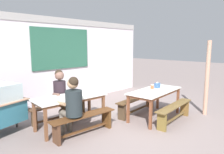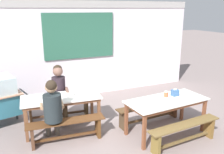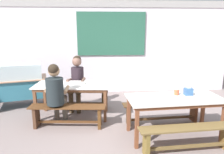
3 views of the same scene
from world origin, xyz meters
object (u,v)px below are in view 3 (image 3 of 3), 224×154
at_px(dining_table_far, 72,88).
at_px(bench_far_front, 68,113).
at_px(dining_table_near, 174,101).
at_px(bench_far_back, 77,96).
at_px(bench_near_back, 162,110).
at_px(person_left_back_turned, 56,91).
at_px(bench_near_front, 188,136).
at_px(food_cart, 16,82).
at_px(soup_bowl, 82,83).
at_px(person_center_facing, 77,79).
at_px(tissue_box, 188,92).
at_px(condiment_jar, 177,92).

xyz_separation_m(dining_table_far, bench_far_front, (-0.04, -0.55, -0.38)).
xyz_separation_m(dining_table_near, bench_far_back, (-1.91, 1.61, -0.37)).
relative_size(bench_near_back, person_left_back_turned, 1.30).
relative_size(bench_far_back, bench_near_front, 0.97).
distance_m(food_cart, soup_bowl, 1.91).
bearing_deg(bench_far_front, person_left_back_turned, 159.81).
distance_m(bench_near_front, food_cart, 4.25).
xyz_separation_m(dining_table_far, bench_far_back, (0.04, 0.55, -0.37)).
bearing_deg(bench_far_back, dining_table_far, -94.62).
bearing_deg(dining_table_near, bench_far_back, 139.92).
distance_m(bench_far_front, person_center_facing, 1.14).
bearing_deg(dining_table_near, soup_bowl, 148.85).
distance_m(dining_table_near, person_left_back_turned, 2.31).
xyz_separation_m(bench_near_back, tissue_box, (0.34, -0.43, 0.53)).
height_order(bench_near_back, soup_bowl, soup_bowl).
distance_m(bench_near_front, person_center_facing, 2.89).
height_order(dining_table_near, condiment_jar, condiment_jar).
xyz_separation_m(bench_far_front, condiment_jar, (2.09, -0.35, 0.52)).
relative_size(dining_table_far, bench_far_back, 1.08).
bearing_deg(tissue_box, food_cart, 155.72).
bearing_deg(soup_bowl, condiment_jar, -26.25).
relative_size(dining_table_near, bench_far_back, 1.12).
distance_m(bench_far_front, condiment_jar, 2.18).
relative_size(bench_near_back, tissue_box, 10.81).
relative_size(bench_far_front, food_cart, 0.82).
bearing_deg(person_left_back_turned, food_cart, 134.92).
xyz_separation_m(bench_far_front, food_cart, (-1.46, 1.32, 0.35)).
bearing_deg(condiment_jar, dining_table_far, 156.13).
bearing_deg(food_cart, bench_far_front, -42.12).
xyz_separation_m(dining_table_far, tissue_box, (2.26, -0.93, 0.14)).
xyz_separation_m(bench_near_back, food_cart, (-3.43, 1.27, 0.34)).
height_order(dining_table_far, bench_far_front, dining_table_far).
xyz_separation_m(bench_far_front, tissue_box, (2.30, -0.37, 0.53)).
bearing_deg(bench_far_front, tissue_box, -9.24).
bearing_deg(dining_table_near, bench_near_back, 94.07).
height_order(tissue_box, soup_bowl, tissue_box).
height_order(dining_table_near, person_center_facing, person_center_facing).
xyz_separation_m(dining_table_far, food_cart, (-1.51, 0.77, -0.04)).
bearing_deg(person_left_back_turned, bench_far_back, 72.82).
bearing_deg(bench_far_front, soup_bowl, 63.71).
height_order(dining_table_near, soup_bowl, soup_bowl).
xyz_separation_m(bench_far_back, bench_far_front, (-0.09, -1.11, -0.01)).
height_order(bench_far_front, tissue_box, tissue_box).
distance_m(bench_far_front, bench_near_front, 2.30).
bearing_deg(food_cart, person_center_facing, -10.47).
bearing_deg(bench_near_front, bench_near_back, 94.07).
distance_m(bench_near_front, person_left_back_turned, 2.58).
height_order(food_cart, tissue_box, food_cart).
bearing_deg(person_left_back_turned, soup_bowl, 42.95).
height_order(dining_table_near, tissue_box, tissue_box).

